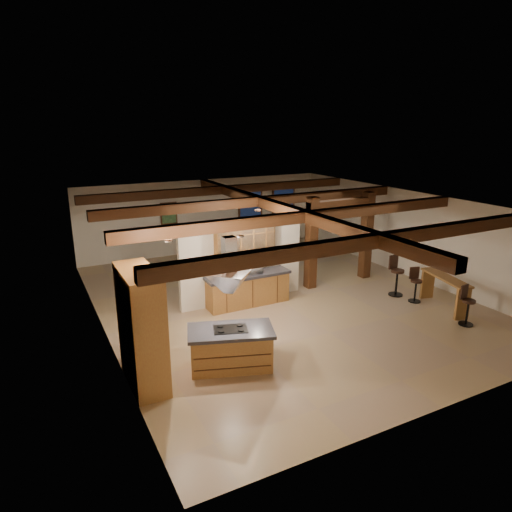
{
  "coord_description": "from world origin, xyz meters",
  "views": [
    {
      "loc": [
        -6.42,
        -10.89,
        5.11
      ],
      "look_at": [
        -0.54,
        0.5,
        1.3
      ],
      "focal_mm": 32.0,
      "sensor_mm": 36.0,
      "label": 1
    }
  ],
  "objects": [
    {
      "name": "bar_stool_c",
      "position": [
        3.32,
        -1.25,
        0.63
      ],
      "size": [
        0.43,
        0.44,
        1.24
      ],
      "color": "black",
      "rests_on": "ground"
    },
    {
      "name": "bar_stool_b",
      "position": [
        3.46,
        -1.91,
        0.52
      ],
      "size": [
        0.37,
        0.38,
        1.02
      ],
      "color": "black",
      "rests_on": "ground"
    },
    {
      "name": "range_hood",
      "position": [
        -2.87,
        -2.84,
        1.78
      ],
      "size": [
        1.1,
        1.1,
        1.4
      ],
      "color": "silver",
      "rests_on": "room_walls"
    },
    {
      "name": "ground",
      "position": [
        0.0,
        0.0,
        0.0
      ],
      "size": [
        12.0,
        12.0,
        0.0
      ],
      "primitive_type": "plane",
      "color": "tan",
      "rests_on": "ground"
    },
    {
      "name": "ceiling_beams",
      "position": [
        0.0,
        0.0,
        2.76
      ],
      "size": [
        10.0,
        12.0,
        0.28
      ],
      "color": "#381F0E",
      "rests_on": "room_walls"
    },
    {
      "name": "timber_posts",
      "position": [
        2.5,
        0.5,
        1.76
      ],
      "size": [
        2.5,
        0.3,
        2.9
      ],
      "color": "#381F0E",
      "rests_on": "ground"
    },
    {
      "name": "partition_wall",
      "position": [
        -1.0,
        0.5,
        1.1
      ],
      "size": [
        3.8,
        0.18,
        2.2
      ],
      "primitive_type": "cube",
      "color": "silver",
      "rests_on": "ground"
    },
    {
      "name": "back_windows",
      "position": [
        2.8,
        5.93,
        1.5
      ],
      "size": [
        2.7,
        0.07,
        1.7
      ],
      "color": "#381F0E",
      "rests_on": "room_walls"
    },
    {
      "name": "kitchen_island",
      "position": [
        -2.87,
        -2.84,
        0.45
      ],
      "size": [
        2.02,
        1.5,
        0.9
      ],
      "color": "olive",
      "rests_on": "ground"
    },
    {
      "name": "room_walls",
      "position": [
        0.0,
        0.0,
        1.78
      ],
      "size": [
        12.0,
        12.0,
        12.0
      ],
      "color": "silver",
      "rests_on": "ground"
    },
    {
      "name": "pantry_cabinet",
      "position": [
        -4.67,
        -2.6,
        1.2
      ],
      "size": [
        0.67,
        1.6,
        2.4
      ],
      "color": "olive",
      "rests_on": "ground"
    },
    {
      "name": "upper_display_cabinet",
      "position": [
        -1.0,
        0.31,
        1.85
      ],
      "size": [
        1.8,
        0.36,
        0.95
      ],
      "color": "olive",
      "rests_on": "partition_wall"
    },
    {
      "name": "bar_counter",
      "position": [
        3.81,
        -2.65,
        0.63
      ],
      "size": [
        0.86,
        1.83,
        0.93
      ],
      "color": "olive",
      "rests_on": "ground"
    },
    {
      "name": "sofa",
      "position": [
        2.42,
        5.5,
        0.27
      ],
      "size": [
        1.9,
        0.89,
        0.54
      ],
      "primitive_type": "imported",
      "rotation": [
        0.0,
        0.0,
        3.24
      ],
      "color": "black",
      "rests_on": "ground"
    },
    {
      "name": "recessed_cans",
      "position": [
        -2.53,
        -1.93,
        2.87
      ],
      "size": [
        3.16,
        2.46,
        0.03
      ],
      "color": "silver",
      "rests_on": "room_walls"
    },
    {
      "name": "framed_art",
      "position": [
        -1.5,
        5.94,
        1.7
      ],
      "size": [
        0.65,
        0.05,
        0.85
      ],
      "color": "#381F0E",
      "rests_on": "room_walls"
    },
    {
      "name": "dining_table",
      "position": [
        -0.25,
        2.82,
        0.29
      ],
      "size": [
        1.81,
        1.29,
        0.58
      ],
      "primitive_type": "imported",
      "rotation": [
        0.0,
        0.0,
        -0.25
      ],
      "color": "#411B10",
      "rests_on": "ground"
    },
    {
      "name": "bar_stool_a",
      "position": [
        3.43,
        -3.69,
        0.54
      ],
      "size": [
        0.37,
        0.38,
        1.06
      ],
      "color": "black",
      "rests_on": "ground"
    },
    {
      "name": "table_lamp",
      "position": [
        3.7,
        5.32,
        0.71
      ],
      "size": [
        0.25,
        0.25,
        0.29
      ],
      "color": "black",
      "rests_on": "side_table"
    },
    {
      "name": "back_counter",
      "position": [
        -1.0,
        0.11,
        0.48
      ],
      "size": [
        2.5,
        0.66,
        0.94
      ],
      "color": "olive",
      "rests_on": "ground"
    },
    {
      "name": "microwave",
      "position": [
        -0.82,
        0.11,
        1.07
      ],
      "size": [
        0.51,
        0.38,
        0.26
      ],
      "primitive_type": "imported",
      "rotation": [
        0.0,
        0.0,
        3.0
      ],
      "color": "silver",
      "rests_on": "back_counter"
    },
    {
      "name": "side_table",
      "position": [
        3.7,
        5.32,
        0.25
      ],
      "size": [
        0.46,
        0.46,
        0.5
      ],
      "primitive_type": "cube",
      "rotation": [
        0.0,
        0.0,
        0.15
      ],
      "color": "#381F0E",
      "rests_on": "ground"
    },
    {
      "name": "dining_chairs",
      "position": [
        -0.25,
        2.82,
        0.63
      ],
      "size": [
        2.02,
        2.02,
        1.24
      ],
      "color": "#381F0E",
      "rests_on": "ground"
    }
  ]
}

